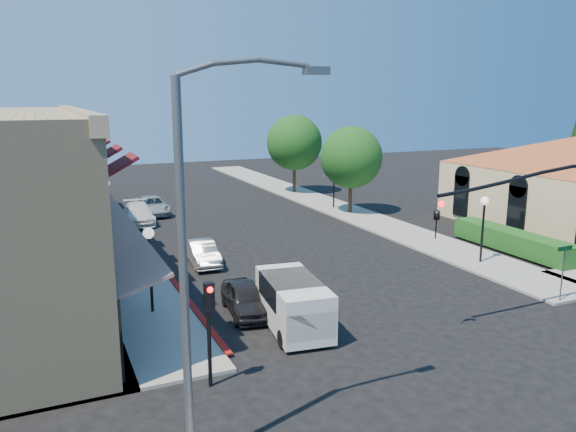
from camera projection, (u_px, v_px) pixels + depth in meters
name	position (u px, v px, depth m)	size (l,w,h in m)	color
ground	(454.00, 357.00, 18.83)	(120.00, 120.00, 0.00)	black
sidewalk_left	(97.00, 220.00, 39.43)	(3.50, 50.00, 0.12)	gray
sidewalk_right	(319.00, 201.00, 46.41)	(3.50, 50.00, 0.12)	gray
curb_red_strip	(192.00, 308.00, 23.22)	(0.25, 10.00, 0.06)	maroon
hedge	(512.00, 252.00, 31.53)	(1.40, 8.00, 1.10)	#185117
street_tree_a	(351.00, 157.00, 41.10)	(4.56, 4.56, 6.48)	#321D14
street_tree_b	(294.00, 143.00, 49.96)	(4.94, 4.94, 7.02)	#321D14
signal_mast_arm	(555.00, 215.00, 21.64)	(8.01, 0.39, 6.00)	black
secondary_signal	(209.00, 315.00, 16.41)	(0.28, 0.42, 3.32)	black
cobra_streetlight	(198.00, 251.00, 12.29)	(3.60, 0.25, 9.31)	#595B5E
street_name_sign	(563.00, 265.00, 23.43)	(0.80, 0.06, 2.50)	#595B5E
lamppost_left_near	(149.00, 248.00, 22.01)	(0.44, 0.44, 3.57)	black
lamppost_left_far	(107.00, 193.00, 34.51)	(0.44, 0.44, 3.57)	black
lamppost_right_near	(484.00, 213.00, 28.79)	(0.44, 0.44, 3.57)	black
lamppost_right_far	(334.00, 174.00, 43.07)	(0.44, 0.44, 3.57)	black
white_van	(294.00, 301.00, 20.90)	(2.40, 4.52, 1.91)	silver
parked_car_a	(245.00, 298.00, 22.54)	(1.51, 3.75, 1.28)	black
parked_car_b	(202.00, 253.00, 29.14)	(1.30, 3.72, 1.23)	gray
parked_car_c	(139.00, 214.00, 38.53)	(1.92, 4.73, 1.37)	silver
parked_car_d	(152.00, 206.00, 41.51)	(2.17, 4.71, 1.31)	#ABAEB0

